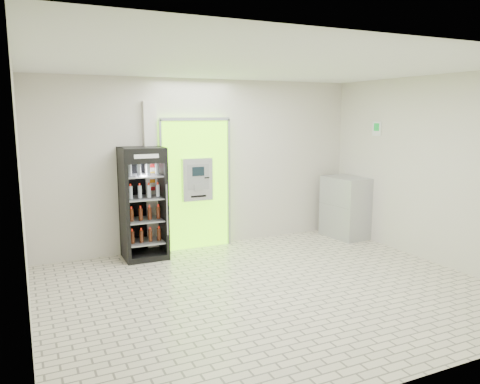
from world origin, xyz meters
TOP-DOWN VIEW (x-y plane):
  - ground at (0.00, 0.00)m, footprint 6.00×6.00m
  - room_shell at (0.00, 0.00)m, footprint 6.00×6.00m
  - atm_assembly at (-0.20, 2.41)m, footprint 1.30×0.24m
  - pillar at (-0.98, 2.45)m, footprint 0.22×0.11m
  - beverage_cooler at (-1.20, 2.19)m, footprint 0.70×0.67m
  - steel_cabinet at (2.69, 1.85)m, footprint 0.67×0.93m
  - exit_sign at (2.99, 1.40)m, footprint 0.02×0.22m

SIDE VIEW (x-z plane):
  - ground at x=0.00m, z-range 0.00..0.00m
  - steel_cabinet at x=2.69m, z-range 0.00..1.18m
  - beverage_cooler at x=-1.20m, z-range -0.04..1.82m
  - atm_assembly at x=-0.20m, z-range 0.01..2.34m
  - pillar at x=-0.98m, z-range 0.00..2.60m
  - room_shell at x=0.00m, z-range -1.16..4.84m
  - exit_sign at x=2.99m, z-range 1.99..2.25m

